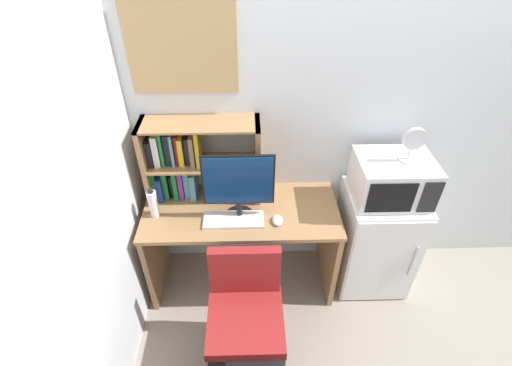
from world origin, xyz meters
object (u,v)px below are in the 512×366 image
object	(u,v)px
monitor	(238,184)
keyboard	(234,220)
microwave	(392,179)
computer_mouse	(278,220)
mini_fridge	(375,240)
wall_corkboard	(182,47)
desk_chair	(246,320)
water_bottle	(153,203)
hutch_bookshelf	(186,160)
desk_fan	(413,143)

from	to	relation	value
monitor	keyboard	bearing A→B (deg)	-130.53
microwave	computer_mouse	bearing A→B (deg)	-169.10
mini_fridge	wall_corkboard	world-z (taller)	wall_corkboard
computer_mouse	wall_corkboard	bearing A→B (deg)	144.18
microwave	wall_corkboard	world-z (taller)	wall_corkboard
monitor	keyboard	size ratio (longest dim) A/B	1.23
keyboard	desk_chair	size ratio (longest dim) A/B	0.47
mini_fridge	keyboard	bearing A→B (deg)	-173.12
computer_mouse	wall_corkboard	world-z (taller)	wall_corkboard
water_bottle	mini_fridge	size ratio (longest dim) A/B	0.26
keyboard	wall_corkboard	size ratio (longest dim) A/B	0.62
hutch_bookshelf	wall_corkboard	xyz separation A→B (m)	(0.05, 0.10, 0.71)
keyboard	water_bottle	distance (m)	0.53
desk_fan	microwave	bearing A→B (deg)	175.25
mini_fridge	wall_corkboard	size ratio (longest dim) A/B	1.31
microwave	desk_chair	bearing A→B (deg)	-147.86
hutch_bookshelf	mini_fridge	size ratio (longest dim) A/B	0.92
desk_chair	hutch_bookshelf	bearing A→B (deg)	116.69
keyboard	mini_fridge	distance (m)	1.10
microwave	desk_chair	distance (m)	1.29
microwave	desk_fan	distance (m)	0.28
microwave	wall_corkboard	bearing A→B (deg)	168.93
hutch_bookshelf	microwave	size ratio (longest dim) A/B	1.58
desk_chair	wall_corkboard	xyz separation A→B (m)	(-0.34, 0.86, 1.39)
hutch_bookshelf	microwave	bearing A→B (deg)	-6.70
water_bottle	desk_fan	distance (m)	1.67
mini_fridge	wall_corkboard	bearing A→B (deg)	168.80
monitor	wall_corkboard	world-z (taller)	wall_corkboard
hutch_bookshelf	water_bottle	xyz separation A→B (m)	(-0.21, -0.22, -0.19)
keyboard	wall_corkboard	distance (m)	1.09
hutch_bookshelf	wall_corkboard	distance (m)	0.72
water_bottle	keyboard	bearing A→B (deg)	-7.74
microwave	wall_corkboard	size ratio (longest dim) A/B	0.76
hutch_bookshelf	mini_fridge	world-z (taller)	hutch_bookshelf
computer_mouse	mini_fridge	xyz separation A→B (m)	(0.75, 0.14, -0.35)
monitor	hutch_bookshelf	bearing A→B (deg)	145.52
water_bottle	desk_fan	xyz separation A→B (m)	(1.62, 0.05, 0.40)
mini_fridge	microwave	world-z (taller)	microwave
desk_fan	wall_corkboard	world-z (taller)	wall_corkboard
mini_fridge	hutch_bookshelf	bearing A→B (deg)	173.18
computer_mouse	microwave	bearing A→B (deg)	10.90
mini_fridge	monitor	bearing A→B (deg)	-175.41
monitor	computer_mouse	world-z (taller)	monitor
computer_mouse	desk_fan	xyz separation A→B (m)	(0.81, 0.14, 0.49)
keyboard	desk_chair	xyz separation A→B (m)	(0.07, -0.48, -0.40)
hutch_bookshelf	desk_fan	xyz separation A→B (m)	(1.41, -0.16, 0.21)
monitor	mini_fridge	size ratio (longest dim) A/B	0.58
water_bottle	mini_fridge	bearing A→B (deg)	1.99
microwave	desk_fan	world-z (taller)	desk_fan
computer_mouse	mini_fridge	size ratio (longest dim) A/B	0.12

